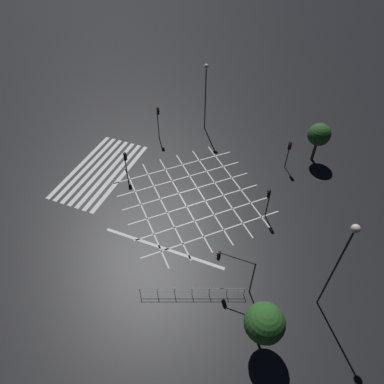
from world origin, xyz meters
The scene contains 12 objects.
ground_plane centered at (0.00, 0.00, 0.00)m, with size 200.00×200.00×0.00m, color black.
road_markings centered at (0.36, -6.72, 0.00)m, with size 17.78×23.07×0.01m.
traffic_light_median_north centered at (-0.26, 7.65, 2.57)m, with size 0.36×0.39×3.58m.
traffic_light_ne_cross centered at (8.39, 6.87, 3.05)m, with size 0.36×3.11×4.11m.
traffic_light_median_south centered at (-0.34, -7.80, 2.38)m, with size 0.36×0.39×3.33m.
traffic_light_nw_main centered at (-8.41, 8.09, 2.56)m, with size 0.39×0.36×3.58m.
traffic_light_sw_cross centered at (-8.28, -7.76, 3.12)m, with size 0.36×0.39×4.38m.
street_lamp_east centered at (-12.47, -3.26, 6.29)m, with size 0.55×0.55×8.67m.
street_lamp_west centered at (7.27, 13.76, 7.05)m, with size 0.59×0.59×9.56m.
street_tree_near centered at (12.19, 10.15, 3.28)m, with size 2.81×2.81×4.69m.
street_tree_far centered at (-11.08, 10.76, 3.49)m, with size 2.53×2.53×4.79m.
pedestrian_railing centered at (10.43, 4.21, 0.67)m, with size 3.19×7.83×1.05m.
Camera 1 is at (23.42, 9.45, 25.54)m, focal length 32.00 mm.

